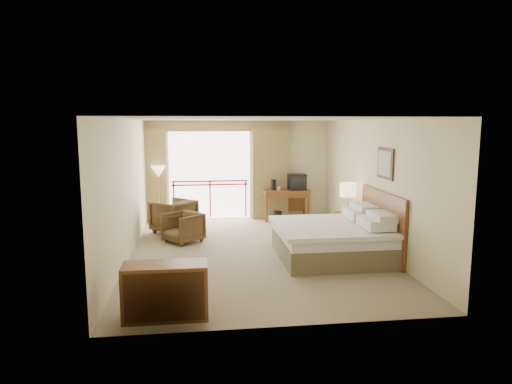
{
  "coord_description": "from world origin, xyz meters",
  "views": [
    {
      "loc": [
        -1.14,
        -9.01,
        2.61
      ],
      "look_at": [
        0.08,
        0.4,
        1.19
      ],
      "focal_mm": 32.0,
      "sensor_mm": 36.0,
      "label": 1
    }
  ],
  "objects": [
    {
      "name": "coffee_maker",
      "position": [
        0.9,
        3.09,
        0.97
      ],
      "size": [
        0.15,
        0.15,
        0.29
      ],
      "primitive_type": "cylinder",
      "rotation": [
        0.0,
        0.0,
        -0.14
      ],
      "color": "black",
      "rests_on": "desk"
    },
    {
      "name": "wall_front",
      "position": [
        0.0,
        -3.5,
        1.35
      ],
      "size": [
        5.0,
        0.0,
        5.0
      ],
      "primitive_type": "plane",
      "rotation": [
        -1.57,
        0.0,
        0.0
      ],
      "color": "beige",
      "rests_on": "ground"
    },
    {
      "name": "cup",
      "position": [
        1.05,
        3.04,
        0.88
      ],
      "size": [
        0.09,
        0.09,
        0.11
      ],
      "primitive_type": "cylinder",
      "rotation": [
        0.0,
        0.0,
        -0.23
      ],
      "color": "white",
      "rests_on": "desk"
    },
    {
      "name": "ceiling",
      "position": [
        0.0,
        0.0,
        2.7
      ],
      "size": [
        7.0,
        7.0,
        0.0
      ],
      "primitive_type": "plane",
      "rotation": [
        3.14,
        0.0,
        0.0
      ],
      "color": "white",
      "rests_on": "wall_back"
    },
    {
      "name": "wall_back",
      "position": [
        0.0,
        3.5,
        1.35
      ],
      "size": [
        5.0,
        0.0,
        5.0
      ],
      "primitive_type": "plane",
      "rotation": [
        1.57,
        0.0,
        0.0
      ],
      "color": "beige",
      "rests_on": "ground"
    },
    {
      "name": "wall_right",
      "position": [
        2.5,
        0.0,
        1.35
      ],
      "size": [
        0.0,
        7.0,
        7.0
      ],
      "primitive_type": "plane",
      "rotation": [
        1.57,
        0.0,
        -1.57
      ],
      "color": "beige",
      "rests_on": "ground"
    },
    {
      "name": "dresser",
      "position": [
        -1.6,
        -3.02,
        0.38
      ],
      "size": [
        1.13,
        0.48,
        0.76
      ],
      "rotation": [
        0.0,
        0.0,
        0.07
      ],
      "color": "#5C3013",
      "rests_on": "floor"
    },
    {
      "name": "balcony_door",
      "position": [
        -0.8,
        3.48,
        1.2
      ],
      "size": [
        2.4,
        0.0,
        2.4
      ],
      "primitive_type": "plane",
      "rotation": [
        1.57,
        0.0,
        0.0
      ],
      "color": "white",
      "rests_on": "wall_back"
    },
    {
      "name": "tv",
      "position": [
        1.55,
        3.08,
        1.04
      ],
      "size": [
        0.48,
        0.38,
        0.43
      ],
      "rotation": [
        0.0,
        0.0,
        0.06
      ],
      "color": "black",
      "rests_on": "desk"
    },
    {
      "name": "side_table",
      "position": [
        -1.82,
        1.34,
        0.36
      ],
      "size": [
        0.49,
        0.49,
        0.53
      ],
      "rotation": [
        0.0,
        0.0,
        -0.34
      ],
      "color": "#311B0F",
      "rests_on": "floor"
    },
    {
      "name": "desk",
      "position": [
        1.25,
        3.14,
        0.64
      ],
      "size": [
        1.26,
        0.61,
        0.83
      ],
      "rotation": [
        0.0,
        0.0,
        0.03
      ],
      "color": "#5C3013",
      "rests_on": "floor"
    },
    {
      "name": "curtain_right",
      "position": [
        0.85,
        3.35,
        1.25
      ],
      "size": [
        1.0,
        0.26,
        2.5
      ],
      "primitive_type": "cube",
      "color": "olive",
      "rests_on": "wall_back"
    },
    {
      "name": "wall_left",
      "position": [
        -2.5,
        0.0,
        1.35
      ],
      "size": [
        0.0,
        7.0,
        7.0
      ],
      "primitive_type": "plane",
      "rotation": [
        1.57,
        0.0,
        1.57
      ],
      "color": "beige",
      "rests_on": "ground"
    },
    {
      "name": "balcony_railing",
      "position": [
        -0.8,
        3.46,
        0.81
      ],
      "size": [
        2.09,
        0.03,
        1.02
      ],
      "color": "#AD0E16",
      "rests_on": "wall_back"
    },
    {
      "name": "bed",
      "position": [
        1.5,
        -0.6,
        0.38
      ],
      "size": [
        2.13,
        2.06,
        0.97
      ],
      "color": "brown",
      "rests_on": "floor"
    },
    {
      "name": "floor_lamp",
      "position": [
        -2.16,
        3.16,
        1.31
      ],
      "size": [
        0.39,
        0.39,
        1.52
      ],
      "rotation": [
        0.0,
        0.0,
        0.26
      ],
      "color": "tan",
      "rests_on": "floor"
    },
    {
      "name": "headboard",
      "position": [
        2.46,
        -0.6,
        0.65
      ],
      "size": [
        0.06,
        2.1,
        1.3
      ],
      "primitive_type": "cube",
      "color": "#5C3013",
      "rests_on": "wall_right"
    },
    {
      "name": "phone",
      "position": [
        2.13,
        0.47,
        0.68
      ],
      "size": [
        0.18,
        0.14,
        0.08
      ],
      "primitive_type": "cube",
      "rotation": [
        0.0,
        0.0,
        0.03
      ],
      "color": "black",
      "rests_on": "nightstand"
    },
    {
      "name": "table_lamp",
      "position": [
        2.18,
        0.67,
        1.15
      ],
      "size": [
        0.37,
        0.37,
        0.65
      ],
      "rotation": [
        0.0,
        0.0,
        0.22
      ],
      "color": "tan",
      "rests_on": "nightstand"
    },
    {
      "name": "wastebasket",
      "position": [
        0.98,
        2.84,
        0.14
      ],
      "size": [
        0.28,
        0.28,
        0.28
      ],
      "primitive_type": "cylinder",
      "rotation": [
        0.0,
        0.0,
        0.28
      ],
      "color": "black",
      "rests_on": "floor"
    },
    {
      "name": "armchair_near",
      "position": [
        -1.47,
        0.99,
        0.0
      ],
      "size": [
        1.01,
        1.01,
        0.66
      ],
      "primitive_type": "imported",
      "rotation": [
        0.0,
        0.0,
        -0.89
      ],
      "color": "#402D18",
      "rests_on": "floor"
    },
    {
      "name": "framed_art",
      "position": [
        2.47,
        -0.6,
        1.85
      ],
      "size": [
        0.04,
        0.72,
        0.6
      ],
      "color": "#311B0F",
      "rests_on": "wall_right"
    },
    {
      "name": "armchair_far",
      "position": [
        -1.73,
        1.96,
        0.0
      ],
      "size": [
        1.23,
        1.23,
        0.8
      ],
      "primitive_type": "imported",
      "rotation": [
        0.0,
        0.0,
        -2.31
      ],
      "color": "#402D18",
      "rests_on": "floor"
    },
    {
      "name": "curtain_left",
      "position": [
        -2.45,
        3.35,
        1.25
      ],
      "size": [
        1.0,
        0.26,
        2.5
      ],
      "primitive_type": "cube",
      "color": "olive",
      "rests_on": "wall_back"
    },
    {
      "name": "book",
      "position": [
        -1.82,
        1.34,
        0.54
      ],
      "size": [
        0.17,
        0.23,
        0.02
      ],
      "primitive_type": "imported",
      "rotation": [
        0.0,
        0.0,
        0.04
      ],
      "color": "white",
      "rests_on": "side_table"
    },
    {
      "name": "valance",
      "position": [
        -0.8,
        3.38,
        2.55
      ],
      "size": [
        4.4,
        0.22,
        0.28
      ],
      "primitive_type": "cube",
      "color": "olive",
      "rests_on": "wall_back"
    },
    {
      "name": "floor",
      "position": [
        0.0,
        0.0,
        0.0
      ],
      "size": [
        7.0,
        7.0,
        0.0
      ],
      "primitive_type": "plane",
      "color": "gray",
      "rests_on": "ground"
    },
    {
      "name": "nightstand",
      "position": [
        2.18,
        0.62,
        0.32
      ],
      "size": [
        0.45,
        0.54,
        0.64
      ],
      "primitive_type": "cube",
      "rotation": [
        0.0,
        0.0,
        0.01
      ],
      "color": "#5C3013",
      "rests_on": "floor"
    },
    {
      "name": "hvac_vent",
      "position": [
        1.3,
        3.47,
        2.35
      ],
      "size": [
        0.5,
        0.04,
        0.5
      ],
      "primitive_type": "cube",
      "color": "silver",
      "rests_on": "wall_back"
    }
  ]
}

